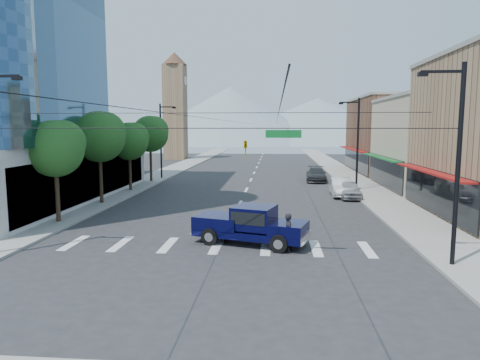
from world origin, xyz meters
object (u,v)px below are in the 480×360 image
at_px(pedestrian, 289,232).
at_px(parked_car_near, 349,190).
at_px(pickup_truck, 250,224).
at_px(parked_car_mid, 341,187).
at_px(parked_car_far, 316,174).

distance_m(pedestrian, parked_car_near, 17.74).
distance_m(pickup_truck, parked_car_mid, 18.30).
bearing_deg(pickup_truck, parked_car_far, 94.23).
height_order(parked_car_near, parked_car_mid, parked_car_mid).
bearing_deg(parked_car_near, pickup_truck, -116.05).
xyz_separation_m(parked_car_mid, parked_car_far, (-1.24, 10.44, -0.02)).
height_order(pickup_truck, parked_car_far, pickup_truck).
height_order(pedestrian, parked_car_far, pedestrian).
relative_size(pickup_truck, parked_car_mid, 1.30).
bearing_deg(pickup_truck, parked_car_mid, 83.23).
distance_m(pedestrian, parked_car_mid, 18.78).
height_order(parked_car_mid, parked_car_far, parked_car_mid).
distance_m(parked_car_near, parked_car_far, 11.84).
bearing_deg(pedestrian, parked_car_near, -32.39).
height_order(pickup_truck, parked_car_near, pickup_truck).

